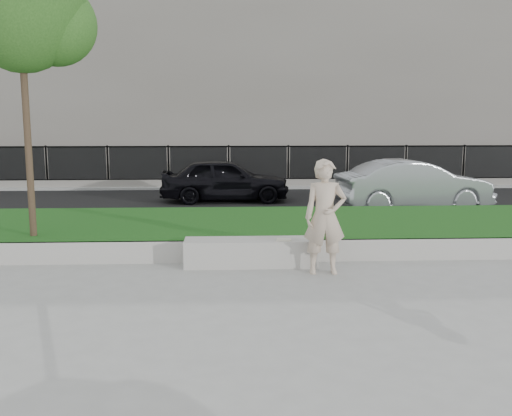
{
  "coord_description": "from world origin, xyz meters",
  "views": [
    {
      "loc": [
        -0.56,
        -8.96,
        2.55
      ],
      "look_at": [
        -0.09,
        1.2,
        0.96
      ],
      "focal_mm": 40.0,
      "sensor_mm": 36.0,
      "label": 1
    }
  ],
  "objects_px": {
    "book": "(284,240)",
    "car_silver": "(413,185)",
    "car_dark": "(225,180)",
    "man": "(325,217)",
    "stone_bench": "(251,252)"
  },
  "relations": [
    {
      "from": "stone_bench",
      "to": "man",
      "type": "xyz_separation_m",
      "value": [
        1.21,
        -0.55,
        0.72
      ]
    },
    {
      "from": "book",
      "to": "car_dark",
      "type": "relative_size",
      "value": 0.06
    },
    {
      "from": "book",
      "to": "car_silver",
      "type": "height_order",
      "value": "car_silver"
    },
    {
      "from": "car_dark",
      "to": "car_silver",
      "type": "relative_size",
      "value": 0.93
    },
    {
      "from": "stone_bench",
      "to": "man",
      "type": "distance_m",
      "value": 1.51
    },
    {
      "from": "car_silver",
      "to": "book",
      "type": "bearing_deg",
      "value": 137.53
    },
    {
      "from": "book",
      "to": "car_silver",
      "type": "distance_m",
      "value": 7.25
    },
    {
      "from": "man",
      "to": "car_silver",
      "type": "distance_m",
      "value": 7.27
    },
    {
      "from": "book",
      "to": "car_silver",
      "type": "bearing_deg",
      "value": 61.33
    },
    {
      "from": "man",
      "to": "book",
      "type": "height_order",
      "value": "man"
    },
    {
      "from": "stone_bench",
      "to": "book",
      "type": "bearing_deg",
      "value": -11.67
    },
    {
      "from": "book",
      "to": "man",
      "type": "bearing_deg",
      "value": -27.46
    },
    {
      "from": "car_dark",
      "to": "man",
      "type": "bearing_deg",
      "value": -170.04
    },
    {
      "from": "stone_bench",
      "to": "car_dark",
      "type": "relative_size",
      "value": 0.59
    },
    {
      "from": "man",
      "to": "book",
      "type": "xyz_separation_m",
      "value": [
        -0.64,
        0.43,
        -0.47
      ]
    }
  ]
}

